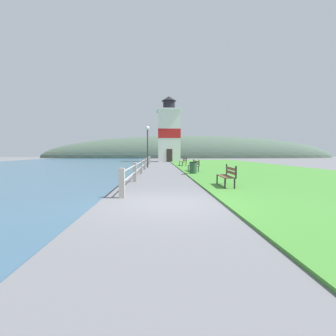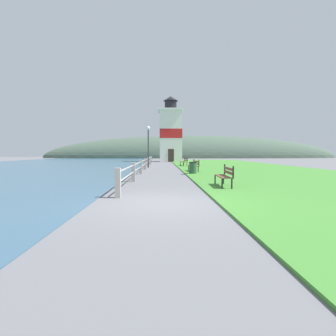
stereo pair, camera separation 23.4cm
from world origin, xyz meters
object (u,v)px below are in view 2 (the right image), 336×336
lighthouse (171,133)px  lamp_post (148,139)px  park_bench_near (225,175)px  park_bench_midway (194,165)px  trash_bin (193,168)px  park_bench_far (184,161)px

lighthouse → lamp_post: size_ratio=2.61×
park_bench_near → park_bench_midway: same height
park_bench_near → lighthouse: (-1.17, 31.18, 4.03)m
trash_bin → lamp_post: (-3.35, 7.76, 2.31)m
park_bench_near → park_bench_midway: (-0.20, 8.57, 0.00)m
park_bench_near → lamp_post: 15.04m
park_bench_far → lamp_post: (-3.69, -2.66, 2.20)m
lighthouse → park_bench_far: bearing=-86.1°
park_bench_midway → park_bench_far: (0.00, 8.44, -0.00)m
park_bench_near → lighthouse: bearing=-85.7°
trash_bin → lighthouse: bearing=91.5°
park_bench_midway → lighthouse: (-0.97, 22.61, 4.03)m
park_bench_midway → lamp_post: (-3.69, 5.79, 2.20)m
lighthouse → park_bench_midway: bearing=-87.6°
park_bench_midway → park_bench_far: 8.44m
lighthouse → lamp_post: lighthouse is taller
lighthouse → trash_bin: 24.94m
trash_bin → lamp_post: lamp_post is taller
lighthouse → lamp_post: (-2.72, -16.82, -1.83)m
park_bench_midway → trash_bin: (-0.34, -1.98, -0.12)m
park_bench_far → park_bench_midway: bearing=84.4°
park_bench_near → park_bench_midway: 8.58m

